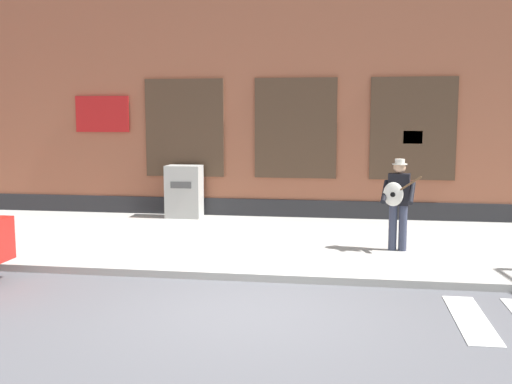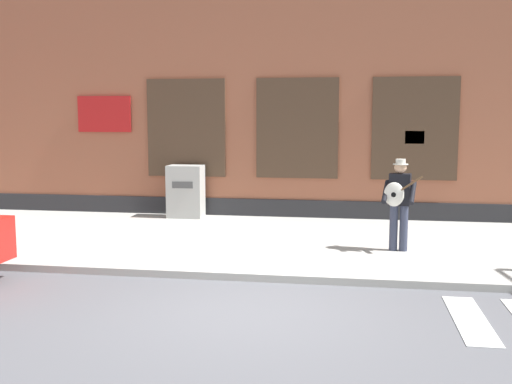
% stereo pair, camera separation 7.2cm
% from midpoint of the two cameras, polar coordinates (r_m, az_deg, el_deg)
% --- Properties ---
extents(ground_plane, '(160.00, 160.00, 0.00)m').
position_cam_midpoint_polar(ground_plane, '(8.20, -0.31, -11.13)').
color(ground_plane, '#56565B').
extents(sidewalk, '(28.00, 5.46, 0.12)m').
position_cam_midpoint_polar(sidewalk, '(12.08, 2.85, -4.82)').
color(sidewalk, '#ADAAA3').
rests_on(sidewalk, ground).
extents(building_backdrop, '(28.00, 4.06, 6.14)m').
position_cam_midpoint_polar(building_backdrop, '(16.53, 4.72, 8.89)').
color(building_backdrop, '#99563D').
rests_on(building_backdrop, ground).
extents(busker, '(0.72, 0.61, 1.69)m').
position_cam_midpoint_polar(busker, '(11.21, 13.61, -0.66)').
color(busker, '#33384C').
rests_on(busker, sidewalk).
extents(utility_box, '(0.85, 0.57, 1.27)m').
position_cam_midpoint_polar(utility_box, '(14.68, -6.57, 0.06)').
color(utility_box, '#ADADA8').
rests_on(utility_box, sidewalk).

